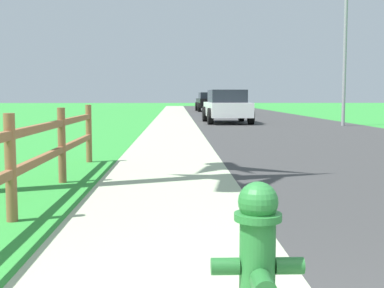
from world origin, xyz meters
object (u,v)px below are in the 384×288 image
at_px(parked_car_blue, 225,103).
at_px(street_lamp, 348,19).
at_px(parked_car_black, 209,102).
at_px(fire_hydrant, 258,265).
at_px(parked_suv_white, 227,106).

distance_m(parked_car_blue, street_lamp, 12.61).
bearing_deg(parked_car_black, fire_hydrant, -93.39).
xyz_separation_m(parked_suv_white, street_lamp, (4.68, -2.39, 3.58)).
relative_size(parked_car_blue, parked_car_black, 1.04).
xyz_separation_m(parked_suv_white, parked_car_black, (0.33, 17.24, -0.01)).
distance_m(fire_hydrant, street_lamp, 20.10).
height_order(fire_hydrant, parked_suv_white, parked_suv_white).
bearing_deg(street_lamp, parked_car_black, 102.48).
distance_m(fire_hydrant, parked_car_black, 38.26).
bearing_deg(parked_suv_white, fire_hydrant, -95.26).
relative_size(fire_hydrant, parked_car_black, 0.19).
height_order(fire_hydrant, street_lamp, street_lamp).
height_order(parked_car_black, street_lamp, street_lamp).
relative_size(parked_suv_white, parked_car_blue, 0.93).
height_order(parked_suv_white, street_lamp, street_lamp).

